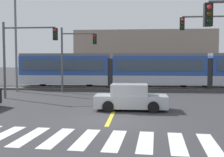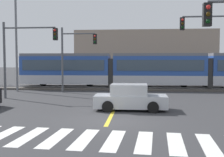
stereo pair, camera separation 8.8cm
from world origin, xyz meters
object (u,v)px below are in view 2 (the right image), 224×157
Objects in this scene: traffic_light_mid_right at (219,41)px; traffic_light_far_left at (74,51)px; light_rail_tram at (159,69)px; traffic_light_mid_left at (23,48)px; sedan_crossing at (130,98)px; street_lamp_west at (18,32)px.

traffic_light_mid_right is 12.26m from traffic_light_far_left.
light_rail_tram is at bearing 24.52° from traffic_light_far_left.
traffic_light_mid_left is at bearing -179.10° from traffic_light_mid_right.
traffic_light_mid_left is at bearing -143.46° from light_rail_tram.
traffic_light_far_left reaches higher than sedan_crossing.
traffic_light_mid_left is at bearing 153.17° from sedan_crossing.
light_rail_tram reaches higher than sedan_crossing.
traffic_light_mid_left is at bearing -62.29° from street_lamp_west.
traffic_light_mid_right is (3.71, -7.72, 2.26)m from light_rail_tram.
street_lamp_west is (-13.19, -3.24, 3.51)m from light_rail_tram.
traffic_light_far_left reaches higher than light_rail_tram.
street_lamp_west is at bearing -166.21° from light_rail_tram.
sedan_crossing is 9.76m from traffic_light_mid_left.
sedan_crossing is 10.54m from traffic_light_far_left.
traffic_light_far_left is at bearing 160.20° from traffic_light_mid_right.
sedan_crossing is at bearing -57.99° from traffic_light_far_left.
traffic_light_mid_left reaches higher than sedan_crossing.
traffic_light_mid_right reaches higher than light_rail_tram.
traffic_light_mid_right is at bearing -14.85° from street_lamp_west.
traffic_light_mid_right reaches higher than traffic_light_mid_left.
light_rail_tram is 12.43m from sedan_crossing.
light_rail_tram is 2.81× the size of street_lamp_west.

